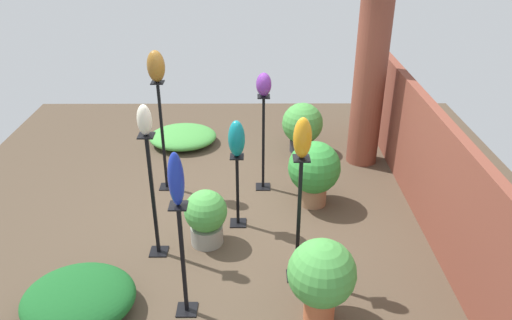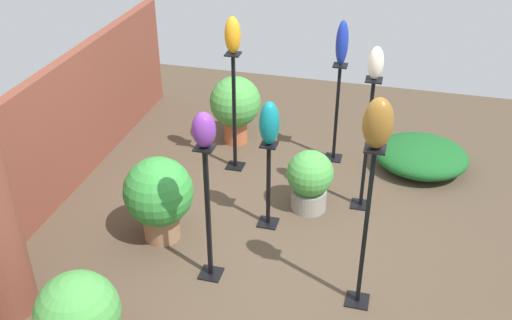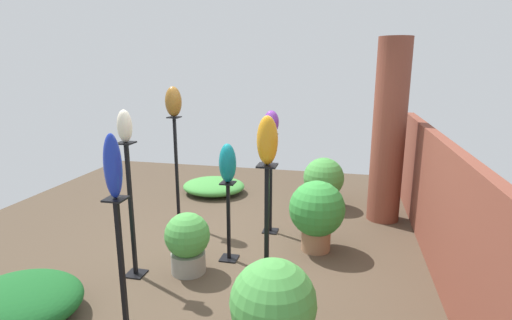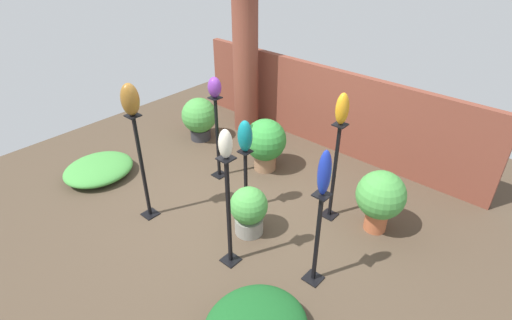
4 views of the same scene
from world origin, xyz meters
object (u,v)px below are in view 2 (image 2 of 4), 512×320
object	(u,v)px
pedestal_amber	(234,117)
potted_plant_back_center	(235,104)
pedestal_bronze	(365,236)
art_vase_teal	(269,123)
pedestal_ivory	(366,151)
art_vase_cobalt	(342,43)
potted_plant_mid_left	(310,179)
potted_plant_front_left	(79,317)
art_vase_amber	(233,35)
art_vase_violet	(204,130)
potted_plant_mid_right	(159,195)
art_vase_bronze	(378,123)
art_vase_ivory	(376,63)
pedestal_teal	(268,189)
pedestal_violet	(208,220)
pedestal_cobalt	(336,117)

from	to	relation	value
pedestal_amber	potted_plant_back_center	xyz separation A→B (m)	(0.60, 0.17, -0.14)
pedestal_bronze	art_vase_teal	world-z (taller)	pedestal_bronze
pedestal_bronze	pedestal_ivory	bearing A→B (deg)	5.06
art_vase_cobalt	art_vase_teal	bearing A→B (deg)	162.79
pedestal_ivory	art_vase_cobalt	distance (m)	1.28
potted_plant_mid_left	potted_plant_front_left	bearing A→B (deg)	151.66
art_vase_amber	art_vase_violet	distance (m)	1.91
art_vase_amber	potted_plant_mid_right	world-z (taller)	art_vase_amber
pedestal_bronze	potted_plant_back_center	bearing A→B (deg)	36.26
art_vase_bronze	art_vase_violet	size ratio (longest dim) A/B	1.33
art_vase_cobalt	art_vase_ivory	xyz separation A→B (m)	(-0.92, -0.43, 0.16)
pedestal_teal	art_vase_teal	bearing A→B (deg)	172.87
art_vase_ivory	art_vase_amber	xyz separation A→B (m)	(0.43, 1.53, -0.00)
art_vase_bronze	potted_plant_mid_left	bearing A→B (deg)	27.55
pedestal_violet	potted_plant_front_left	xyz separation A→B (m)	(-1.16, 0.63, -0.18)
art_vase_amber	potted_plant_mid_left	size ratio (longest dim) A/B	0.60
art_vase_amber	potted_plant_front_left	bearing A→B (deg)	174.07
pedestal_bronze	pedestal_amber	distance (m)	2.51
pedestal_cobalt	art_vase_violet	size ratio (longest dim) A/B	3.98
potted_plant_mid_left	pedestal_ivory	bearing A→B (deg)	-70.73
potted_plant_mid_left	art_vase_cobalt	bearing A→B (deg)	-5.57
pedestal_teal	art_vase_cobalt	distance (m)	1.87
pedestal_cobalt	art_vase_violet	distance (m)	2.67
pedestal_cobalt	art_vase_cobalt	size ratio (longest dim) A/B	2.38
pedestal_amber	art_vase_bronze	world-z (taller)	art_vase_bronze
potted_plant_front_left	pedestal_cobalt	bearing A→B (deg)	-21.87
pedestal_teal	art_vase_amber	distance (m)	1.69
art_vase_violet	potted_plant_back_center	bearing A→B (deg)	11.09
pedestal_cobalt	art_vase_ivory	world-z (taller)	art_vase_ivory
pedestal_amber	pedestal_bronze	bearing A→B (deg)	-138.70
pedestal_cobalt	potted_plant_back_center	size ratio (longest dim) A/B	1.39
pedestal_bronze	pedestal_ivory	xyz separation A→B (m)	(1.46, 0.13, -0.03)
pedestal_amber	art_vase_cobalt	world-z (taller)	art_vase_cobalt
art_vase_bronze	potted_plant_back_center	xyz separation A→B (m)	(2.49, 1.83, -1.22)
pedestal_amber	art_vase_violet	size ratio (longest dim) A/B	4.66
art_vase_ivory	pedestal_cobalt	bearing A→B (deg)	25.04
pedestal_teal	art_vase_bronze	bearing A→B (deg)	-131.34
pedestal_cobalt	potted_plant_front_left	bearing A→B (deg)	158.13
potted_plant_back_center	pedestal_cobalt	bearing A→B (deg)	-95.13
pedestal_amber	potted_plant_mid_left	xyz separation A→B (m)	(-0.61, -0.99, -0.29)
pedestal_violet	art_vase_amber	size ratio (longest dim) A/B	3.33
pedestal_ivory	pedestal_teal	bearing A→B (deg)	122.59
art_vase_cobalt	potted_plant_mid_right	distance (m)	2.61
potted_plant_mid_left	pedestal_violet	bearing A→B (deg)	151.97
art_vase_ivory	potted_plant_mid_left	distance (m)	1.38
art_vase_cobalt	art_vase_ivory	size ratio (longest dim) A/B	1.57
potted_plant_back_center	potted_plant_front_left	bearing A→B (deg)	177.68
pedestal_violet	potted_plant_back_center	bearing A→B (deg)	11.09
pedestal_violet	potted_plant_mid_right	xyz separation A→B (m)	(0.41, 0.65, -0.13)
pedestal_violet	art_vase_teal	world-z (taller)	art_vase_teal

